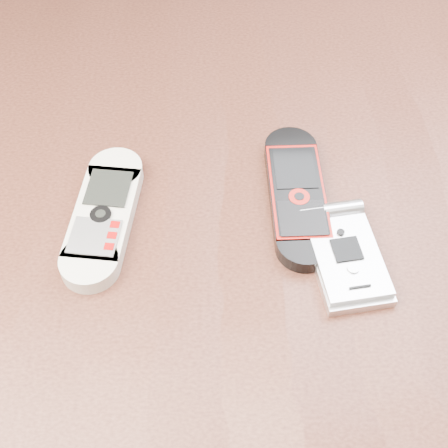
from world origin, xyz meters
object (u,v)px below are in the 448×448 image
at_px(nokia_white, 104,215).
at_px(motorola_razr, 346,257).
at_px(nokia_black_red, 297,194).
at_px(table, 219,291).

bearing_deg(nokia_white, motorola_razr, -5.88).
distance_m(nokia_black_red, motorola_razr, 0.08).
relative_size(table, nokia_white, 7.60).
distance_m(table, motorola_razr, 0.16).
height_order(nokia_white, nokia_black_red, nokia_white).
height_order(nokia_black_red, motorola_razr, same).
height_order(nokia_white, motorola_razr, same).
relative_size(table, nokia_black_red, 7.20).
relative_size(table, motorola_razr, 10.64).
distance_m(nokia_white, nokia_black_red, 0.18).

